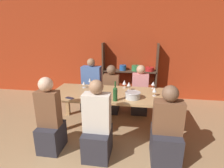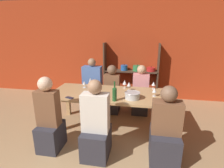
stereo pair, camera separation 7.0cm
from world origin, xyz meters
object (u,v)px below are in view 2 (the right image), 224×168
Objects in this scene: wine_glass_red_a at (154,84)px; wine_glass_red_d at (84,83)px; wine_glass_red_b at (129,84)px; mixing_bowl at (132,95)px; cell_phone at (70,98)px; person_near_a at (50,123)px; wine_glass_white_b at (125,82)px; person_far_c at (112,94)px; wine_glass_white_a at (90,80)px; person_near_b at (96,129)px; person_near_c at (165,135)px; wine_bottle_green at (115,93)px; person_far_b at (140,96)px; wine_glass_red_c at (154,90)px; shelf_unit at (131,80)px; person_far_a at (93,91)px; dining_table at (111,97)px.

wine_glass_red_d is at bearing -173.92° from wine_glass_red_a.
wine_glass_red_a is 0.89× the size of wine_glass_red_b.
mixing_bowl is 1.65× the size of cell_phone.
wine_glass_white_b is at bearing 47.29° from person_near_a.
person_far_c is at bearing 119.10° from mixing_bowl.
person_near_b is at bearing -70.09° from wine_glass_white_a.
cell_phone is (-0.99, -0.59, -0.12)m from wine_glass_red_b.
person_near_b is at bearing -110.40° from wine_glass_red_b.
wine_glass_white_b is at bearing -176.15° from wine_glass_red_a.
wine_glass_white_a is at bearing 141.02° from person_near_c.
person_far_c is at bearing 102.30° from wine_bottle_green.
person_near_b reaches higher than person_near_c.
wine_glass_white_b is 0.70m from person_far_b.
person_near_b is at bearing -136.87° from wine_glass_red_c.
person_near_a reaches higher than person_far_c.
wine_glass_red_b is at bearing -11.93° from wine_glass_white_a.
wine_bottle_green is (-0.15, -2.03, 0.32)m from shelf_unit.
person_near_b is at bearing -63.77° from wine_glass_red_d.
wine_glass_red_d is (-0.73, 0.60, -0.04)m from wine_bottle_green.
wine_glass_white_a is 1.04× the size of wine_glass_red_b.
wine_glass_red_d is (-0.83, -0.11, -0.02)m from wine_glass_white_b.
person_near_b is at bearing -103.88° from wine_glass_white_b.
wine_glass_red_b is 0.14× the size of person_near_c.
wine_bottle_green is at bearing -97.47° from wine_glass_white_b.
wine_glass_white_a is 1.12× the size of wine_glass_red_c.
mixing_bowl is 0.87m from person_near_b.
person_far_a is at bearing 121.10° from wine_bottle_green.
shelf_unit is 0.92m from person_far_b.
wine_glass_red_d is at bearing 169.27° from wine_glass_red_c.
wine_glass_white_a is 0.15× the size of person_far_c.
shelf_unit reaches higher than person_near_a.
cell_phone is 1.28m from person_far_a.
person_far_a reaches higher than mixing_bowl.
wine_bottle_green is 1.99× the size of wine_glass_white_b.
shelf_unit is at bearing 105.02° from person_near_c.
dining_table is at bearing 55.67° from person_far_b.
wine_glass_red_d reaches higher than cell_phone.
cell_phone is (-1.09, -0.17, -0.06)m from mixing_bowl.
wine_glass_red_d is at bearing 178.79° from wine_glass_red_b.
person_near_c reaches higher than wine_bottle_green.
shelf_unit is 2.53m from person_near_b.
wine_glass_red_d is 0.74m from person_far_a.
shelf_unit is at bearing 58.05° from wine_glass_white_a.
person_far_a is 1.16m from person_far_b.
shelf_unit is 1.28× the size of person_near_a.
wine_bottle_green is 2.28× the size of wine_glass_red_a.
wine_glass_red_c is at bearing 147.54° from person_far_a.
mixing_bowl is at bearing -26.68° from dining_table.
wine_glass_red_d is at bearing 116.23° from person_near_b.
cell_phone is (-0.89, -0.72, -0.11)m from wine_glass_white_b.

